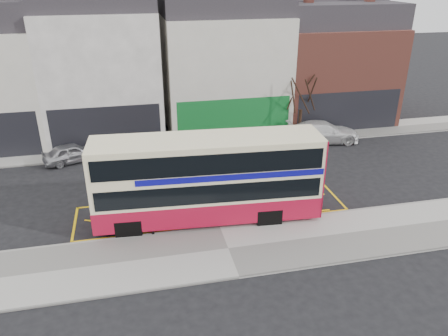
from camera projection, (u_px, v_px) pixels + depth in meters
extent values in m
plane|color=black|center=(218.00, 224.00, 21.79)|extent=(120.00, 120.00, 0.00)
cube|color=#A5A39D|center=(228.00, 250.00, 19.72)|extent=(40.00, 4.00, 0.15)
cube|color=gray|center=(219.00, 227.00, 21.43)|extent=(40.00, 0.15, 0.15)
cube|color=#A5A39D|center=(187.00, 144.00, 31.51)|extent=(50.00, 3.00, 0.15)
cube|color=white|center=(103.00, 74.00, 32.13)|extent=(8.00, 8.00, 9.00)
cube|color=black|center=(106.00, 129.00, 29.82)|extent=(7.36, 0.06, 3.20)
cube|color=black|center=(107.00, 132.00, 29.92)|extent=(5.60, 0.04, 2.00)
cube|color=silver|center=(223.00, 72.00, 34.00)|extent=(9.00, 8.00, 8.50)
cube|color=#28262B|center=(222.00, 2.00, 31.84)|extent=(9.00, 7.20, 1.80)
cube|color=#126929|center=(234.00, 120.00, 31.58)|extent=(8.28, 0.06, 3.20)
cube|color=black|center=(234.00, 123.00, 31.68)|extent=(6.30, 0.04, 2.00)
cube|color=#95493B|center=(329.00, 73.00, 35.96)|extent=(9.00, 8.00, 7.50)
cube|color=#28262B|center=(335.00, 13.00, 34.01)|extent=(9.00, 7.20, 1.80)
cube|color=black|center=(349.00, 112.00, 33.33)|extent=(8.28, 0.06, 3.20)
cube|color=black|center=(348.00, 115.00, 33.44)|extent=(6.30, 0.04, 2.00)
cube|color=#F9EDBD|center=(207.00, 177.00, 21.25)|extent=(11.14, 3.23, 4.05)
cube|color=#A60D2A|center=(208.00, 204.00, 21.87)|extent=(11.18, 3.28, 1.10)
cube|color=#A60D2A|center=(315.00, 170.00, 21.99)|extent=(0.23, 2.54, 4.05)
cube|color=black|center=(208.00, 182.00, 21.37)|extent=(10.71, 3.26, 0.95)
cube|color=black|center=(207.00, 154.00, 20.74)|extent=(10.71, 3.26, 1.00)
cube|color=#0F0C8E|center=(228.00, 166.00, 21.17)|extent=(8.95, 3.14, 0.30)
cube|color=black|center=(93.00, 195.00, 20.73)|extent=(0.21, 2.30, 1.60)
cube|color=black|center=(88.00, 161.00, 20.00)|extent=(0.21, 2.30, 1.00)
cube|color=black|center=(91.00, 177.00, 20.34)|extent=(0.17, 1.75, 0.35)
cube|color=#F9EDBD|center=(207.00, 139.00, 20.43)|extent=(11.14, 3.13, 0.12)
cylinder|color=black|center=(128.00, 229.00, 20.50)|extent=(1.02, 0.35, 1.00)
cylinder|color=black|center=(131.00, 205.00, 22.53)|extent=(1.02, 0.35, 1.00)
cylinder|color=black|center=(269.00, 218.00, 21.42)|extent=(1.02, 0.35, 1.00)
cylinder|color=black|center=(259.00, 196.00, 23.45)|extent=(1.02, 0.35, 1.00)
cube|color=black|center=(151.00, 208.00, 20.14)|extent=(0.10, 0.10, 2.87)
cube|color=white|center=(156.00, 185.00, 19.74)|extent=(0.52, 0.09, 0.42)
cube|color=white|center=(150.00, 200.00, 20.03)|extent=(0.34, 0.06, 0.48)
imported|color=#B7B7BC|center=(72.00, 153.00, 28.56)|extent=(3.96, 2.63, 1.25)
imported|color=#42464A|center=(166.00, 151.00, 28.78)|extent=(4.33, 2.18, 1.36)
imported|color=white|center=(323.00, 132.00, 31.79)|extent=(5.48, 2.84, 1.52)
cylinder|color=black|center=(300.00, 124.00, 32.32)|extent=(0.24, 0.24, 2.21)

